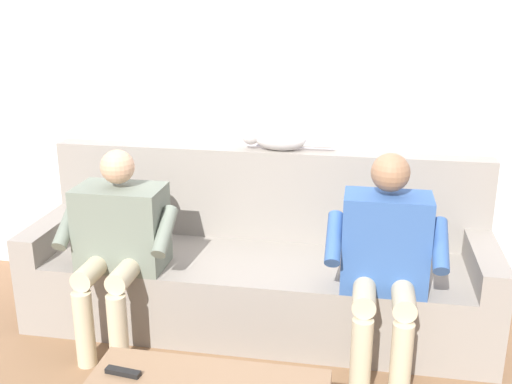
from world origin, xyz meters
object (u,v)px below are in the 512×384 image
couch (259,269)px  person_right_seated (118,237)px  person_left_seated (385,254)px  cat_on_backrest (275,138)px  remote_black (123,372)px

couch → person_right_seated: size_ratio=2.44×
person_left_seated → cat_on_backrest: size_ratio=2.07×
person_left_seated → cat_on_backrest: person_left_seated is taller
couch → cat_on_backrest: (-0.05, -0.25, 0.71)m
person_right_seated → remote_black: (-0.34, 0.82, -0.23)m
person_left_seated → cat_on_backrest: 0.98m
remote_black → person_right_seated: bearing=-60.1°
person_right_seated → cat_on_backrest: bearing=-140.6°
person_right_seated → couch: bearing=-152.7°
person_left_seated → remote_black: 1.32m
couch → remote_black: size_ratio=17.33×
person_right_seated → remote_black: 0.91m
couch → cat_on_backrest: bearing=-101.3°
remote_black → cat_on_backrest: bearing=-98.3°
couch → cat_on_backrest: 0.76m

